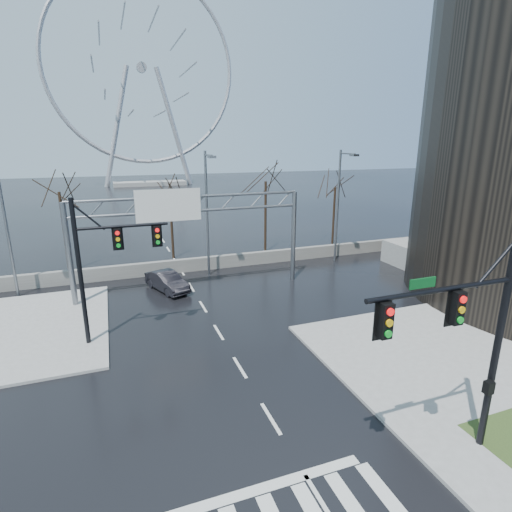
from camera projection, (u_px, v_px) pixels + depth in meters
name	position (u px, v px, depth m)	size (l,w,h in m)	color
ground	(271.00, 418.00, 15.88)	(260.00, 260.00, 0.00)	black
sidewalk_right_ext	(432.00, 350.00, 20.99)	(12.00, 10.00, 0.15)	gray
sidewalk_far	(16.00, 331.00, 23.05)	(10.00, 12.00, 0.15)	gray
barrier_wall	(182.00, 266.00, 33.79)	(52.00, 0.50, 1.10)	slate
signal_mast_near	(471.00, 330.00, 12.61)	(5.52, 0.41, 8.00)	black
signal_mast_far	(102.00, 258.00, 20.70)	(4.72, 0.41, 8.00)	black
sign_gantry	(186.00, 223.00, 27.85)	(16.36, 0.40, 7.60)	slate
streetlight_left	(3.00, 216.00, 26.69)	(0.50, 2.55, 10.00)	slate
streetlight_mid	(208.00, 205.00, 31.33)	(0.50, 2.55, 10.00)	slate
streetlight_right	(340.00, 198.00, 35.32)	(0.50, 2.55, 10.00)	slate
tree_left	(60.00, 201.00, 32.48)	(3.75, 3.75, 7.50)	black
tree_center	(170.00, 204.00, 36.59)	(3.25, 3.25, 6.50)	black
tree_right	(266.00, 190.00, 38.39)	(3.90, 3.90, 7.80)	black
tree_far_right	(335.00, 194.00, 41.71)	(3.40, 3.40, 6.80)	black
ferris_wheel	(142.00, 76.00, 96.17)	(45.00, 6.00, 50.91)	gray
car	(167.00, 281.00, 29.48)	(1.50, 4.31, 1.42)	black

